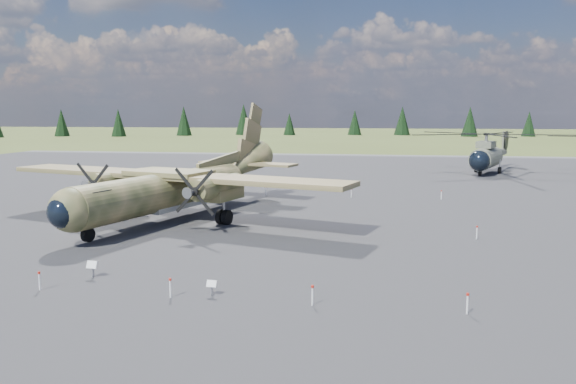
# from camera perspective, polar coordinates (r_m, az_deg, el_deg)

# --- Properties ---
(ground) EXTENTS (500.00, 500.00, 0.00)m
(ground) POSITION_cam_1_polar(r_m,az_deg,el_deg) (37.45, -7.23, -3.88)
(ground) COLOR #4C5927
(ground) RESTS_ON ground
(apron) EXTENTS (120.00, 120.00, 0.04)m
(apron) POSITION_cam_1_polar(r_m,az_deg,el_deg) (46.95, -3.75, -1.41)
(apron) COLOR #5A5A5F
(apron) RESTS_ON ground
(transport_plane) EXTENTS (27.29, 24.36, 9.11)m
(transport_plane) POSITION_cam_1_polar(r_m,az_deg,el_deg) (41.74, -11.14, 0.90)
(transport_plane) COLOR #3D4425
(transport_plane) RESTS_ON ground
(helicopter_near) EXTENTS (26.42, 26.42, 5.19)m
(helicopter_near) POSITION_cam_1_polar(r_m,az_deg,el_deg) (75.44, 19.56, 4.54)
(helicopter_near) COLOR #66685A
(helicopter_near) RESTS_ON ground
(info_placard_left) EXTENTS (0.53, 0.26, 0.81)m
(info_placard_left) POSITION_cam_1_polar(r_m,az_deg,el_deg) (28.14, -19.27, -7.15)
(info_placard_left) COLOR gray
(info_placard_left) RESTS_ON ground
(info_placard_right) EXTENTS (0.44, 0.20, 0.67)m
(info_placard_right) POSITION_cam_1_polar(r_m,az_deg,el_deg) (24.32, -7.76, -9.37)
(info_placard_right) COLOR gray
(info_placard_right) RESTS_ON ground
(barrier_fence) EXTENTS (33.12, 29.62, 0.85)m
(barrier_fence) POSITION_cam_1_polar(r_m,az_deg,el_deg) (37.41, -7.96, -3.11)
(barrier_fence) COLOR white
(barrier_fence) RESTS_ON ground
(treeline) EXTENTS (336.72, 340.24, 10.98)m
(treeline) POSITION_cam_1_polar(r_m,az_deg,el_deg) (30.66, -6.53, 2.46)
(treeline) COLOR black
(treeline) RESTS_ON ground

